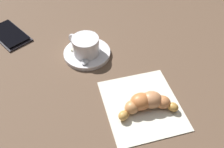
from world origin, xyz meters
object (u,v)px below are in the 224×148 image
at_px(croissant, 146,103).
at_px(saucer, 87,53).
at_px(cell_phone, 9,34).
at_px(napkin, 142,105).
at_px(espresso_cup, 85,45).
at_px(sugar_packet, 80,45).
at_px(teaspoon, 88,53).

bearing_deg(croissant, saucer, 20.63).
distance_m(saucer, croissant, 0.22).
bearing_deg(saucer, cell_phone, 52.37).
height_order(saucer, napkin, saucer).
xyz_separation_m(napkin, croissant, (-0.01, -0.00, 0.02)).
xyz_separation_m(espresso_cup, croissant, (-0.21, -0.08, -0.01)).
bearing_deg(saucer, sugar_packet, 21.68).
relative_size(teaspoon, napkin, 0.72).
distance_m(espresso_cup, teaspoon, 0.02).
bearing_deg(sugar_packet, saucer, 70.26).
distance_m(saucer, napkin, 0.21).
height_order(espresso_cup, sugar_packet, espresso_cup).
distance_m(saucer, sugar_packet, 0.03).
distance_m(sugar_packet, cell_phone, 0.22).
relative_size(sugar_packet, croissant, 0.44).
height_order(saucer, sugar_packet, sugar_packet).
bearing_deg(teaspoon, croissant, -158.38).
distance_m(sugar_packet, napkin, 0.24).
bearing_deg(teaspoon, cell_phone, 50.66).
distance_m(espresso_cup, napkin, 0.21).
bearing_deg(napkin, espresso_cup, 21.28).
relative_size(saucer, espresso_cup, 1.48).
relative_size(espresso_cup, cell_phone, 0.54).
xyz_separation_m(saucer, sugar_packet, (0.03, 0.01, 0.01)).
xyz_separation_m(espresso_cup, napkin, (-0.20, -0.08, -0.03)).
bearing_deg(saucer, espresso_cup, 104.61).
bearing_deg(cell_phone, teaspoon, -129.34).
bearing_deg(napkin, saucer, 20.49).
distance_m(saucer, cell_phone, 0.24).
bearing_deg(espresso_cup, croissant, -158.62).
relative_size(teaspoon, cell_phone, 0.83).
distance_m(teaspoon, napkin, 0.20).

